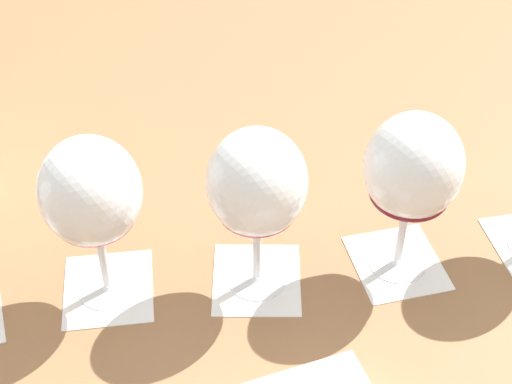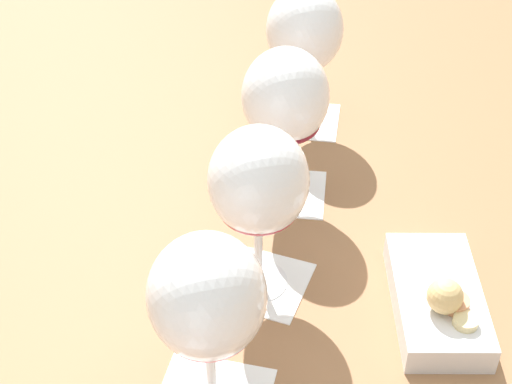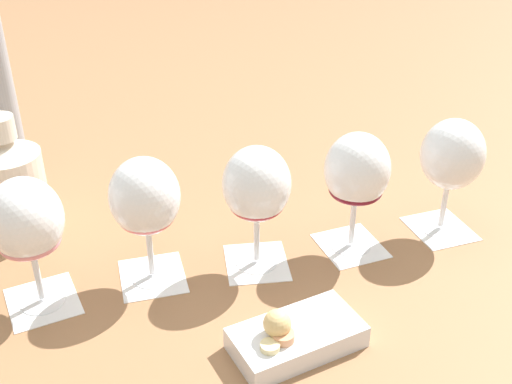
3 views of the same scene
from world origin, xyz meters
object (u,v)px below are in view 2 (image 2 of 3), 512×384
(wine_glass_1, at_px, (207,303))
(wine_glass_2, at_px, (259,189))
(wine_glass_3, at_px, (285,102))
(wine_glass_4, at_px, (305,35))
(snack_dish, at_px, (438,299))

(wine_glass_1, relative_size, wine_glass_2, 1.00)
(wine_glass_1, xyz_separation_m, wine_glass_2, (0.13, -0.08, 0.00))
(wine_glass_1, bearing_deg, wine_glass_2, -29.46)
(wine_glass_2, height_order, wine_glass_3, same)
(wine_glass_2, bearing_deg, wine_glass_4, -23.86)
(wine_glass_1, relative_size, wine_glass_3, 1.00)
(wine_glass_2, bearing_deg, wine_glass_3, -24.02)
(wine_glass_3, height_order, snack_dish, wine_glass_3)
(wine_glass_2, height_order, snack_dish, wine_glass_2)
(wine_glass_4, relative_size, snack_dish, 1.06)
(snack_dish, bearing_deg, wine_glass_1, 102.56)
(wine_glass_1, xyz_separation_m, wine_glass_3, (0.28, -0.14, 0.00))
(wine_glass_1, bearing_deg, wine_glass_3, -26.71)
(wine_glass_1, xyz_separation_m, snack_dish, (0.05, -0.24, -0.11))
(snack_dish, bearing_deg, wine_glass_4, 5.85)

